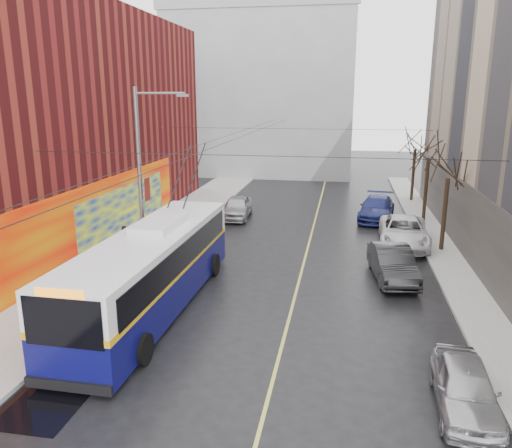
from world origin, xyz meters
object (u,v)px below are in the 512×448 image
Objects in this scene: pedestrian_b at (126,239)px; parked_car_d at (377,208)px; pedestrian_a at (101,263)px; pedestrian_c at (137,239)px; tree_near at (449,164)px; tree_mid at (430,147)px; streetlight_pole at (143,176)px; following_car at (237,207)px; tree_far at (416,140)px; parked_car_a at (465,387)px; parked_car_b at (393,263)px; parked_car_c at (404,232)px; trolleybus at (152,269)px.

parked_car_d is at bearing -35.40° from pedestrian_b.
pedestrian_a is 4.12m from pedestrian_c.
tree_near is 0.96× the size of tree_mid.
tree_near is (15.14, 6.00, 0.13)m from streetlight_pole.
following_car is (-9.92, -1.36, -0.02)m from parked_car_d.
streetlight_pole is at bearing -127.12° from tree_far.
parked_car_b is (-1.13, 10.27, 0.11)m from parked_car_a.
streetlight_pole is at bearing -119.11° from pedestrian_b.
tree_near reaches higher than parked_car_c.
following_car is (-9.99, 10.84, -0.01)m from parked_car_b.
parked_car_b is 14.25m from pedestrian_b.
streetlight_pole is at bearing 147.16° from parked_car_a.
parked_car_c is (-2.00, -13.11, -4.31)m from tree_far.
parked_car_d is (11.94, 13.18, -4.03)m from streetlight_pole.
tree_far reaches higher than parked_car_d.
parked_car_b is (10.02, 5.25, -0.93)m from trolleybus.
trolleybus reaches higher than following_car.
following_car is at bearing -29.05° from pedestrian_a.
streetlight_pole reaches higher than tree_mid.
trolleybus is (-13.15, -17.26, -3.52)m from tree_mid.
pedestrian_b reaches higher than following_car.
streetlight_pole reaches higher than tree_far.
tree_far is 4.29× the size of pedestrian_b.
parked_car_c is 16.00m from pedestrian_b.
pedestrian_a is at bearing 155.46° from parked_car_a.
tree_mid is (0.00, 7.00, 0.28)m from tree_near.
pedestrian_c is (-3.52, -9.52, 0.13)m from following_car.
streetlight_pole is 1.86× the size of parked_car_b.
streetlight_pole is 19.96m from tree_mid.
parked_car_b is at bearing -78.24° from pedestrian_b.
streetlight_pole is 1.35× the size of tree_mid.
pedestrian_a is at bearing -175.54° from parked_car_b.
trolleybus reaches higher than parked_car_b.
tree_mid is 1.02× the size of tree_far.
tree_mid is at bearing 74.76° from parked_car_c.
tree_near is 14.95m from following_car.
pedestrian_c is at bearing -167.49° from tree_near.
trolleybus reaches higher than parked_car_a.
tree_mid is 4.27× the size of pedestrian_a.
trolleybus is (-13.15, -24.26, -3.41)m from tree_far.
tree_mid reaches higher than tree_near.
pedestrian_c is (0.67, 0.05, 0.01)m from pedestrian_b.
streetlight_pole is 4.79m from pedestrian_c.
following_car is (-11.12, 4.93, -0.03)m from parked_car_c.
trolleybus is 8.54× the size of pedestrian_c.
parked_car_d is (-3.20, 0.18, -4.44)m from tree_mid.
tree_mid is 13.19m from parked_car_b.
tree_mid is 4.31× the size of pedestrian_c.
parked_car_c reaches higher than parked_car_a.
streetlight_pole reaches higher than following_car.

